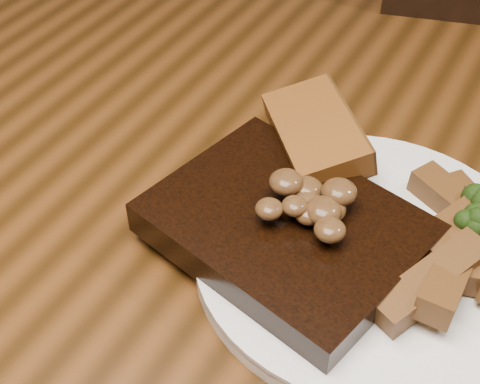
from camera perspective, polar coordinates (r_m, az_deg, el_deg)
The scene contains 7 objects.
dining_table at distance 0.61m, azimuth 0.34°, elevation -8.57°, with size 1.60×0.90×0.75m.
plate at distance 0.52m, azimuth 10.80°, elevation -5.25°, with size 0.26×0.26×0.01m, color white.
steak at distance 0.50m, azimuth 3.87°, elevation -3.07°, with size 0.19×0.15×0.03m, color black.
steak_bone at distance 0.47m, azimuth 0.22°, elevation -8.66°, with size 0.15×0.01×0.02m, color beige.
mushroom_pile at distance 0.49m, azimuth 5.50°, elevation -0.46°, with size 0.07×0.07×0.03m, color #56391B, non-canonical shape.
garlic_bread at distance 0.57m, azimuth 6.28°, elevation 3.52°, with size 0.11×0.06×0.02m, color brown.
potato_wedges at distance 0.51m, azimuth 19.01°, elevation -6.30°, with size 0.12×0.12×0.02m, color brown, non-canonical shape.
Camera 1 is at (0.18, -0.33, 1.14)m, focal length 50.00 mm.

